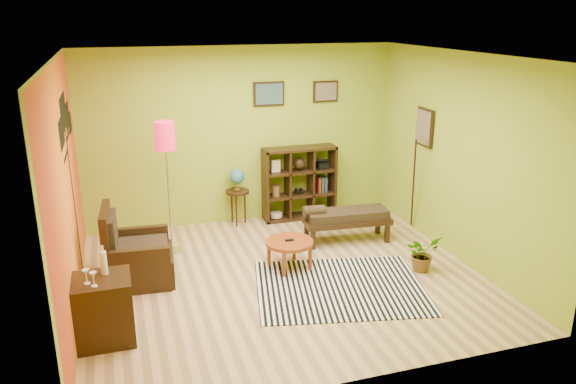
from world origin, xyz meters
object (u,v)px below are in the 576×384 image
object	(u,v)px
cube_shelf	(300,183)
bench	(345,217)
globe_table	(237,183)
coffee_table	(289,244)
side_cabinet	(103,309)
armchair	(135,259)
floor_lamp	(166,148)
potted_plant	(422,257)

from	to	relation	value
cube_shelf	bench	bearing A→B (deg)	-75.33
globe_table	coffee_table	bearing A→B (deg)	-80.58
side_cabinet	cube_shelf	xyz separation A→B (m)	(3.11, 2.86, 0.24)
armchair	cube_shelf	size ratio (longest dim) A/B	0.83
floor_lamp	globe_table	size ratio (longest dim) A/B	2.05
floor_lamp	bench	xyz separation A→B (m)	(2.50, -0.35, -1.15)
globe_table	bench	xyz separation A→B (m)	(1.36, -1.17, -0.32)
armchair	bench	world-z (taller)	armchair
side_cabinet	bench	xyz separation A→B (m)	(3.42, 1.70, 0.03)
armchair	floor_lamp	world-z (taller)	floor_lamp
coffee_table	potted_plant	xyz separation A→B (m)	(1.66, -0.59, -0.15)
bench	side_cabinet	bearing A→B (deg)	-153.61
globe_table	bench	bearing A→B (deg)	-40.86
potted_plant	side_cabinet	bearing A→B (deg)	-173.22
cube_shelf	bench	size ratio (longest dim) A/B	0.90
armchair	globe_table	world-z (taller)	armchair
cube_shelf	potted_plant	size ratio (longest dim) A/B	2.48
floor_lamp	globe_table	distance (m)	1.63
armchair	coffee_table	bearing A→B (deg)	-6.79
coffee_table	floor_lamp	bearing A→B (deg)	145.78
coffee_table	floor_lamp	distance (m)	2.11
cube_shelf	coffee_table	bearing A→B (deg)	-112.91
coffee_table	bench	size ratio (longest dim) A/B	0.48
side_cabinet	potted_plant	distance (m)	4.05
side_cabinet	potted_plant	bearing A→B (deg)	6.78
side_cabinet	globe_table	bearing A→B (deg)	54.33
side_cabinet	cube_shelf	world-z (taller)	cube_shelf
side_cabinet	potted_plant	world-z (taller)	side_cabinet
armchair	cube_shelf	bearing A→B (deg)	29.58
globe_table	armchair	bearing A→B (deg)	-137.04
armchair	side_cabinet	world-z (taller)	side_cabinet
coffee_table	side_cabinet	size ratio (longest dim) A/B	0.62
armchair	potted_plant	world-z (taller)	armchair
coffee_table	armchair	world-z (taller)	armchair
side_cabinet	cube_shelf	bearing A→B (deg)	42.54
armchair	potted_plant	xyz separation A→B (m)	(3.64, -0.83, -0.11)
floor_lamp	globe_table	bearing A→B (deg)	35.73
armchair	bench	xyz separation A→B (m)	(3.04, 0.39, 0.08)
floor_lamp	bench	distance (m)	2.77
bench	cube_shelf	bearing A→B (deg)	104.67
armchair	globe_table	bearing A→B (deg)	42.96
globe_table	potted_plant	distance (m)	3.13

